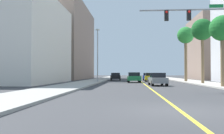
# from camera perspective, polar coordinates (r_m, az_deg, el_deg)

# --- Properties ---
(ground) EXTENTS (192.00, 192.00, 0.00)m
(ground) POSITION_cam_1_polar(r_m,az_deg,el_deg) (51.63, 6.22, -2.97)
(ground) COLOR #38383A
(sidewalk_left) EXTENTS (3.90, 168.00, 0.15)m
(sidewalk_left) POSITION_cam_1_polar(r_m,az_deg,el_deg) (51.96, -2.70, -2.89)
(sidewalk_left) COLOR #9E9B93
(sidewalk_left) RESTS_ON ground
(sidewalk_right) EXTENTS (3.90, 168.00, 0.15)m
(sidewalk_right) POSITION_cam_1_polar(r_m,az_deg,el_deg) (52.55, 15.05, -2.83)
(sidewalk_right) COLOR #B2ADA3
(sidewalk_right) RESTS_ON ground
(lane_marking_center) EXTENTS (0.16, 144.00, 0.01)m
(lane_marking_center) POSITION_cam_1_polar(r_m,az_deg,el_deg) (51.63, 6.22, -2.97)
(lane_marking_center) COLOR yellow
(lane_marking_center) RESTS_ON ground
(building_left_near) EXTENTS (11.81, 17.80, 11.95)m
(building_left_near) POSITION_cam_1_polar(r_m,az_deg,el_deg) (37.98, -21.38, 5.57)
(building_left_near) COLOR silver
(building_left_near) RESTS_ON ground
(building_left_far) EXTENTS (14.22, 25.89, 17.42)m
(building_left_far) POSITION_cam_1_polar(r_m,az_deg,el_deg) (60.99, -12.62, 5.49)
(building_left_far) COLOR gray
(building_left_far) RESTS_ON ground
(traffic_signal_mast) EXTENTS (7.70, 0.36, 6.74)m
(traffic_signal_mast) POSITION_cam_1_polar(r_m,az_deg,el_deg) (21.11, 21.47, 8.42)
(traffic_signal_mast) COLOR gray
(traffic_signal_mast) RESTS_ON sidewalk_right
(street_lamp) EXTENTS (0.56, 0.28, 7.80)m
(street_lamp) POSITION_cam_1_polar(r_m,az_deg,el_deg) (36.28, -3.37, 3.42)
(street_lamp) COLOR gray
(street_lamp) RESTS_ON sidewalk_left
(palm_near) EXTENTS (2.46, 2.46, 6.81)m
(palm_near) POSITION_cam_1_polar(r_m,az_deg,el_deg) (25.97, 24.32, 7.84)
(palm_near) COLOR brown
(palm_near) RESTS_ON sidewalk_right
(palm_mid) EXTENTS (2.69, 2.69, 8.09)m
(palm_mid) POSITION_cam_1_polar(r_m,az_deg,el_deg) (33.12, 20.27, 7.90)
(palm_mid) COLOR brown
(palm_mid) RESTS_ON sidewalk_right
(palm_far) EXTENTS (2.58, 2.58, 8.47)m
(palm_far) POSITION_cam_1_polar(r_m,az_deg,el_deg) (40.10, 16.75, 6.74)
(palm_far) COLOR brown
(palm_far) RESTS_ON sidewalk_right
(car_black) EXTENTS (2.05, 3.87, 1.46)m
(car_black) POSITION_cam_1_polar(r_m,az_deg,el_deg) (47.63, 0.86, -2.19)
(car_black) COLOR black
(car_black) RESTS_ON ground
(car_yellow) EXTENTS (1.89, 4.44, 1.46)m
(car_yellow) POSITION_cam_1_polar(r_m,az_deg,el_deg) (41.30, 8.87, -2.31)
(car_yellow) COLOR gold
(car_yellow) RESTS_ON ground
(car_blue) EXTENTS (2.12, 4.61, 1.43)m
(car_blue) POSITION_cam_1_polar(r_m,az_deg,el_deg) (48.75, 8.32, -2.18)
(car_blue) COLOR #1E389E
(car_blue) RESTS_ON ground
(car_green) EXTENTS (2.09, 4.05, 1.52)m
(car_green) POSITION_cam_1_polar(r_m,az_deg,el_deg) (36.96, 5.09, -2.39)
(car_green) COLOR #196638
(car_green) RESTS_ON ground
(car_gray) EXTENTS (1.89, 3.98, 1.45)m
(car_gray) POSITION_cam_1_polar(r_m,az_deg,el_deg) (28.03, 10.54, -2.78)
(car_gray) COLOR slate
(car_gray) RESTS_ON ground
(car_white) EXTENTS (1.89, 4.45, 1.42)m
(car_white) POSITION_cam_1_polar(r_m,az_deg,el_deg) (63.84, 4.74, -2.01)
(car_white) COLOR white
(car_white) RESTS_ON ground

